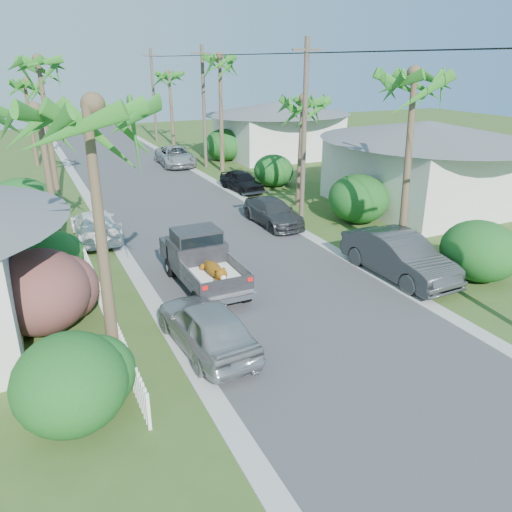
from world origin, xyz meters
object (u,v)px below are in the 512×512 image
palm_l_a (85,107)px  house_right_far (277,131)px  parked_car_lf (95,225)px  pickup_truck (200,258)px  parked_car_rd (175,156)px  palm_r_b (302,99)px  palm_r_c (220,57)px  utility_pole_d (154,95)px  parked_car_ln (206,326)px  palm_r_d (169,73)px  utility_pole_b (304,130)px  parked_car_rf (241,181)px  palm_l_d (24,81)px  palm_l_b (38,110)px  parked_car_rn (399,256)px  palm_r_a (418,75)px  parked_car_rm (273,212)px  palm_l_c (38,60)px  utility_pole_c (204,107)px  house_right_near (424,168)px

palm_l_a → house_right_far: 33.48m
parked_car_lf → house_right_far: bearing=-138.3°
pickup_truck → parked_car_rd: (5.80, 22.35, -0.27)m
palm_r_b → palm_r_c: (-0.40, 11.00, 2.16)m
pickup_truck → utility_pole_d: 36.77m
parked_car_ln → palm_r_d: size_ratio=0.55×
utility_pole_b → utility_pole_d: same height
parked_car_rf → palm_l_d: palm_l_d is taller
palm_l_d → utility_pole_b: bearing=-60.0°
parked_car_ln → utility_pole_b: (9.20, 10.29, 3.85)m
parked_car_lf → palm_l_b: palm_l_b is taller
pickup_truck → parked_car_rf: pickup_truck is taller
parked_car_rn → utility_pole_b: utility_pole_b is taller
parked_car_rd → parked_car_lf: (-8.60, -15.57, -0.06)m
parked_car_rn → parked_car_lf: 13.80m
pickup_truck → utility_pole_b: 10.34m
palm_r_d → palm_l_a: bearing=-108.9°
house_right_far → palm_r_a: bearing=-105.6°
parked_car_rf → palm_l_b: 15.10m
parked_car_rm → parked_car_lf: parked_car_lf is taller
palm_r_c → parked_car_rf: bearing=-100.7°
pickup_truck → palm_r_b: 12.73m
palm_l_c → palm_r_a: bearing=-52.4°
parked_car_rf → palm_l_a: (-11.20, -16.66, 6.28)m
pickup_truck → palm_r_a: palm_r_a is taller
parked_car_rn → palm_l_a: size_ratio=0.63×
utility_pole_c → parked_car_rn: bearing=-91.6°
parked_car_ln → utility_pole_c: bearing=-114.4°
palm_l_c → palm_r_b: palm_l_c is taller
parked_car_rf → parked_car_lf: 11.48m
parked_car_rf → utility_pole_d: (0.60, 23.34, 3.94)m
palm_r_a → utility_pole_b: 7.58m
pickup_truck → house_right_near: (15.20, 4.76, 1.21)m
palm_r_c → utility_pole_b: bearing=-92.6°
parked_car_rm → house_right_near: (9.40, -0.50, 1.58)m
pickup_truck → utility_pole_c: 22.46m
palm_l_d → utility_pole_b: size_ratio=0.86×
parked_car_rm → house_right_far: house_right_far is taller
palm_l_c → utility_pole_d: bearing=61.1°
parked_car_lf → palm_l_d: 20.84m
parked_car_rd → palm_l_d: palm_l_d is taller
palm_l_c → palm_l_d: (-0.50, 12.00, -1.47)m
palm_l_c → palm_l_d: bearing=92.4°
house_right_far → palm_l_d: bearing=168.4°
palm_l_b → palm_r_a: bearing=-24.6°
pickup_truck → parked_car_rf: size_ratio=1.33×
palm_r_b → utility_pole_b: (-1.00, -2.00, -1.35)m
parked_car_lf → utility_pole_c: size_ratio=0.53×
parked_car_rd → palm_l_a: palm_l_a is taller
parked_car_lf → palm_l_b: 6.09m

